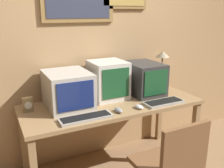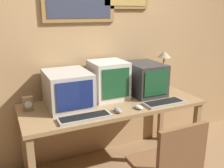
% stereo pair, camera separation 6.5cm
% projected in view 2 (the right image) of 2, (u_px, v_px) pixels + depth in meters
% --- Properties ---
extents(wall_back, '(8.00, 0.08, 2.60)m').
position_uv_depth(wall_back, '(96.00, 42.00, 2.69)').
color(wall_back, tan).
rests_on(wall_back, ground_plane).
extents(desk, '(1.78, 0.72, 0.75)m').
position_uv_depth(desk, '(112.00, 110.00, 2.51)').
color(desk, '#99754C').
rests_on(desk, ground_plane).
extents(monitor_left, '(0.40, 0.49, 0.33)m').
position_uv_depth(monitor_left, '(68.00, 89.00, 2.37)').
color(monitor_left, '#B7B2A8').
rests_on(monitor_left, desk).
extents(monitor_center, '(0.35, 0.37, 0.39)m').
position_uv_depth(monitor_center, '(108.00, 80.00, 2.58)').
color(monitor_center, beige).
rests_on(monitor_center, desk).
extents(monitor_right, '(0.34, 0.46, 0.34)m').
position_uv_depth(monitor_right, '(144.00, 79.00, 2.72)').
color(monitor_right, '#333333').
rests_on(monitor_right, desk).
extents(keyboard_main, '(0.46, 0.14, 0.03)m').
position_uv_depth(keyboard_main, '(85.00, 117.00, 2.11)').
color(keyboard_main, '#A8A399').
rests_on(keyboard_main, desk).
extents(keyboard_side, '(0.41, 0.16, 0.03)m').
position_uv_depth(keyboard_side, '(164.00, 103.00, 2.45)').
color(keyboard_side, '#A8A399').
rests_on(keyboard_side, desk).
extents(mouse_near_keyboard, '(0.06, 0.11, 0.04)m').
position_uv_depth(mouse_near_keyboard, '(118.00, 110.00, 2.25)').
color(mouse_near_keyboard, gray).
rests_on(mouse_near_keyboard, desk).
extents(mouse_far_corner, '(0.06, 0.10, 0.03)m').
position_uv_depth(mouse_far_corner, '(139.00, 107.00, 2.33)').
color(mouse_far_corner, silver).
rests_on(mouse_far_corner, desk).
extents(desk_clock, '(0.09, 0.06, 0.13)m').
position_uv_depth(desk_clock, '(28.00, 104.00, 2.27)').
color(desk_clock, '#A38456').
rests_on(desk_clock, desk).
extents(desk_lamp, '(0.16, 0.16, 0.44)m').
position_uv_depth(desk_lamp, '(164.00, 60.00, 2.89)').
color(desk_lamp, tan).
rests_on(desk_lamp, desk).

